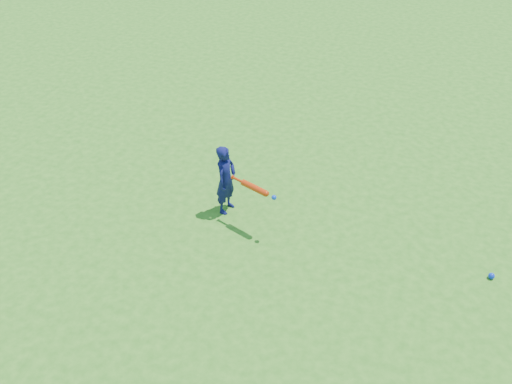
# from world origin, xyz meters

# --- Properties ---
(ground) EXTENTS (80.00, 80.00, 0.00)m
(ground) POSITION_xyz_m (0.00, 0.00, 0.00)
(ground) COLOR #2F741B
(ground) RESTS_ON ground
(child) EXTENTS (0.29, 0.39, 0.97)m
(child) POSITION_xyz_m (-0.48, -0.28, 0.48)
(child) COLOR #11134F
(child) RESTS_ON ground
(ground_ball_blue) EXTENTS (0.07, 0.07, 0.07)m
(ground_ball_blue) POSITION_xyz_m (2.85, -0.50, 0.04)
(ground_ball_blue) COLOR #0C2DD8
(ground_ball_blue) RESTS_ON ground
(bat_swing) EXTENTS (0.66, 0.29, 0.08)m
(bat_swing) POSITION_xyz_m (0.01, -0.51, 0.62)
(bat_swing) COLOR red
(bat_swing) RESTS_ON ground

